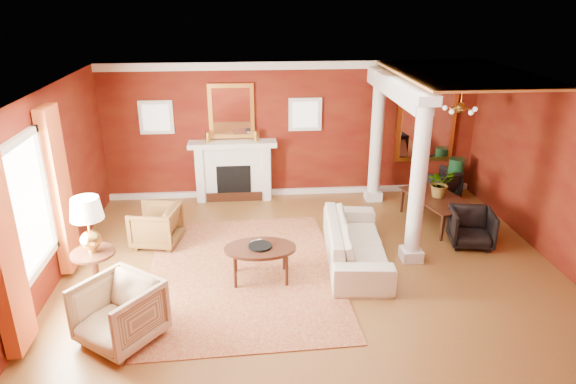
{
  "coord_description": "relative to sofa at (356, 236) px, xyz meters",
  "views": [
    {
      "loc": [
        -1.02,
        -7.15,
        4.25
      ],
      "look_at": [
        -0.35,
        0.68,
        1.15
      ],
      "focal_mm": 32.0,
      "sensor_mm": 36.0,
      "label": 1
    }
  ],
  "objects": [
    {
      "name": "ground",
      "position": [
        -0.75,
        -0.35,
        -0.47
      ],
      "size": [
        8.0,
        8.0,
        0.0
      ],
      "primitive_type": "plane",
      "color": "brown",
      "rests_on": "ground"
    },
    {
      "name": "room_shell",
      "position": [
        -0.75,
        -0.35,
        1.55
      ],
      "size": [
        8.04,
        7.04,
        2.92
      ],
      "color": "#64220D",
      "rests_on": "ground"
    },
    {
      "name": "fireplace",
      "position": [
        -2.05,
        2.96,
        0.18
      ],
      "size": [
        1.85,
        0.42,
        1.29
      ],
      "color": "white",
      "rests_on": "ground"
    },
    {
      "name": "overmantel_mirror",
      "position": [
        -2.05,
        3.1,
        1.43
      ],
      "size": [
        0.95,
        0.07,
        1.15
      ],
      "color": "gold",
      "rests_on": "fireplace"
    },
    {
      "name": "flank_window_left",
      "position": [
        -3.6,
        3.11,
        1.33
      ],
      "size": [
        0.7,
        0.07,
        0.7
      ],
      "color": "white",
      "rests_on": "room_shell"
    },
    {
      "name": "flank_window_right",
      "position": [
        -0.5,
        3.11,
        1.33
      ],
      "size": [
        0.7,
        0.07,
        0.7
      ],
      "color": "white",
      "rests_on": "room_shell"
    },
    {
      "name": "left_window",
      "position": [
        -4.65,
        -0.95,
        0.96
      ],
      "size": [
        0.21,
        2.55,
        2.6
      ],
      "color": "white",
      "rests_on": "room_shell"
    },
    {
      "name": "column_front",
      "position": [
        0.95,
        -0.05,
        0.96
      ],
      "size": [
        0.36,
        0.36,
        2.8
      ],
      "color": "white",
      "rests_on": "ground"
    },
    {
      "name": "column_back",
      "position": [
        0.95,
        2.65,
        0.96
      ],
      "size": [
        0.36,
        0.36,
        2.8
      ],
      "color": "white",
      "rests_on": "ground"
    },
    {
      "name": "header_beam",
      "position": [
        0.95,
        1.55,
        2.15
      ],
      "size": [
        0.3,
        3.2,
        0.32
      ],
      "primitive_type": "cube",
      "color": "white",
      "rests_on": "column_front"
    },
    {
      "name": "amber_ceiling",
      "position": [
        2.1,
        1.4,
        2.4
      ],
      "size": [
        2.3,
        3.4,
        0.04
      ],
      "primitive_type": "cube",
      "color": "#E09242",
      "rests_on": "room_shell"
    },
    {
      "name": "dining_mirror",
      "position": [
        2.15,
        3.1,
        1.08
      ],
      "size": [
        1.3,
        0.07,
        1.7
      ],
      "color": "gold",
      "rests_on": "room_shell"
    },
    {
      "name": "chandelier",
      "position": [
        2.15,
        1.45,
        1.78
      ],
      "size": [
        0.6,
        0.62,
        0.75
      ],
      "color": "#B58F39",
      "rests_on": "room_shell"
    },
    {
      "name": "crown_trim",
      "position": [
        -0.75,
        3.11,
        2.35
      ],
      "size": [
        8.0,
        0.08,
        0.16
      ],
      "primitive_type": "cube",
      "color": "white",
      "rests_on": "room_shell"
    },
    {
      "name": "base_trim",
      "position": [
        -0.75,
        3.11,
        -0.41
      ],
      "size": [
        8.0,
        0.08,
        0.12
      ],
      "primitive_type": "cube",
      "color": "white",
      "rests_on": "ground"
    },
    {
      "name": "rug",
      "position": [
        -1.88,
        -0.26,
        -0.46
      ],
      "size": [
        3.15,
        4.12,
        0.02
      ],
      "primitive_type": "cube",
      "rotation": [
        0.0,
        0.0,
        0.04
      ],
      "color": "maroon",
      "rests_on": "ground"
    },
    {
      "name": "sofa",
      "position": [
        0.0,
        0.0,
        0.0
      ],
      "size": [
        0.91,
        2.44,
        0.93
      ],
      "primitive_type": "imported",
      "rotation": [
        0.0,
        0.0,
        1.48
      ],
      "color": "beige",
      "rests_on": "ground"
    },
    {
      "name": "armchair_leopard",
      "position": [
        -3.41,
        0.9,
        -0.07
      ],
      "size": [
        0.86,
        0.9,
        0.79
      ],
      "primitive_type": "imported",
      "rotation": [
        0.0,
        0.0,
        -1.77
      ],
      "color": "black",
      "rests_on": "ground"
    },
    {
      "name": "armchair_stripe",
      "position": [
        -3.45,
        -1.83,
        -0.0
      ],
      "size": [
        1.23,
        1.22,
        0.93
      ],
      "primitive_type": "imported",
      "rotation": [
        0.0,
        0.0,
        -0.66
      ],
      "color": "tan",
      "rests_on": "ground"
    },
    {
      "name": "coffee_table",
      "position": [
        -1.6,
        -0.45,
        0.05
      ],
      "size": [
        1.12,
        1.12,
        0.56
      ],
      "rotation": [
        0.0,
        0.0,
        0.42
      ],
      "color": "black",
      "rests_on": "ground"
    },
    {
      "name": "coffee_book",
      "position": [
        -1.68,
        -0.38,
        0.21
      ],
      "size": [
        0.15,
        0.1,
        0.23
      ],
      "primitive_type": "imported",
      "rotation": [
        0.0,
        0.0,
        0.56
      ],
      "color": "black",
      "rests_on": "coffee_table"
    },
    {
      "name": "side_table",
      "position": [
        -4.02,
        -0.72,
        0.6
      ],
      "size": [
        0.63,
        0.63,
        1.57
      ],
      "rotation": [
        0.0,
        0.0,
        0.01
      ],
      "color": "black",
      "rests_on": "ground"
    },
    {
      "name": "dining_table",
      "position": [
        1.9,
        1.35,
        -0.04
      ],
      "size": [
        0.9,
        1.61,
        0.85
      ],
      "primitive_type": "imported",
      "rotation": [
        0.0,
        0.0,
        1.82
      ],
      "color": "black",
      "rests_on": "ground"
    },
    {
      "name": "dining_chair_near",
      "position": [
        2.16,
        0.4,
        -0.1
      ],
      "size": [
        0.82,
        0.79,
        0.73
      ],
      "primitive_type": "imported",
      "rotation": [
        0.0,
        0.0,
        -0.19
      ],
      "color": "black",
      "rests_on": "ground"
    },
    {
      "name": "dining_chair_far",
      "position": [
        2.39,
        2.59,
        -0.11
      ],
      "size": [
        0.89,
        0.86,
        0.7
      ],
      "primitive_type": "imported",
      "rotation": [
        0.0,
        0.0,
        3.56
      ],
      "color": "black",
      "rests_on": "ground"
    },
    {
      "name": "green_urn",
      "position": [
        2.75,
        2.65,
        -0.12
      ],
      "size": [
        0.37,
        0.37,
        0.89
      ],
      "color": "#133D1E",
      "rests_on": "ground"
    },
    {
      "name": "potted_plant",
      "position": [
        1.91,
        1.4,
        0.6
      ],
      "size": [
        0.63,
        0.67,
        0.43
      ],
      "primitive_type": "imported",
      "rotation": [
        0.0,
        0.0,
        0.28
      ],
      "color": "#26591E",
      "rests_on": "dining_table"
    }
  ]
}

